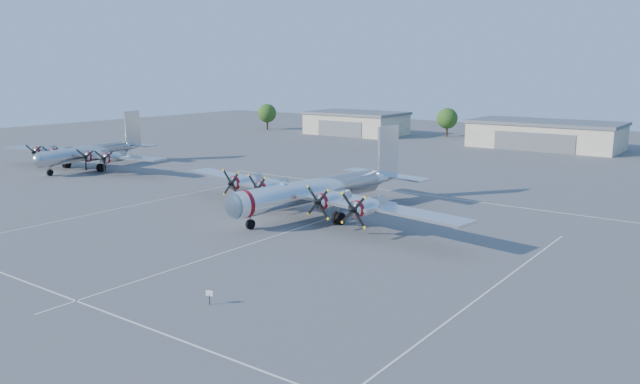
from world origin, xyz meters
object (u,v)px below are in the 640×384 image
Objects in this scene: hangar_west at (356,123)px; hangar_center at (545,134)px; tree_far_west at (267,113)px; tree_west at (447,118)px; bomber_west at (91,169)px; main_bomber_b29 at (319,214)px; info_placard at (209,295)px.

hangar_center is (45.00, -0.00, -0.00)m from hangar_west.
tree_far_west is at bearing -176.76° from hangar_center.
hangar_west is 45.00m from hangar_center.
tree_far_west is 46.57m from tree_west.
tree_west is at bearing 63.67° from bomber_west.
hangar_center is at bearing -17.82° from tree_west.
hangar_center is 85.60m from bomber_west.
hangar_center is at bearing 97.52° from main_bomber_b29.
main_bomber_b29 is (67.89, -69.25, -4.22)m from tree_far_west.
bomber_west is at bearing -94.12° from hangar_west.
tree_west is 81.50m from bomber_west.
hangar_center is 99.33m from info_placard.
bomber_west is (-25.00, -77.46, -4.22)m from tree_west.
hangar_center is 70.13m from tree_far_west.
tree_far_west is at bearing 98.54° from bomber_west.
main_bomber_b29 reaches higher than info_placard.
bomber_west is at bearing -125.76° from hangar_center.
tree_far_west is at bearing 112.85° from info_placard.
hangar_west is at bearing 9.01° from tree_far_west.
bomber_west reaches higher than info_placard.
tree_west is at bearing 114.90° from main_bomber_b29.
hangar_west is 25.36m from tree_far_west.
main_bomber_b29 is 1.24× the size of bomber_west.
hangar_west is at bearing 101.62° from info_placard.
hangar_center is at bearing 45.79° from bomber_west.
tree_far_west is 97.06m from main_bomber_b29.
tree_west reaches higher than bomber_west.
tree_far_west is (-70.00, -3.96, 1.51)m from hangar_center.
hangar_west reaches higher than main_bomber_b29.
hangar_west is 3.40× the size of tree_far_west.
main_bomber_b29 is 40.07× the size of info_placard.
info_placard is at bearing -59.73° from main_bomber_b29.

